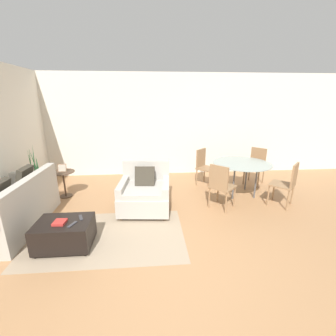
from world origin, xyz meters
TOP-DOWN VIEW (x-y plane):
  - ground_plane at (0.00, 0.00)m, footprint 20.00×20.00m
  - wall_back at (0.00, 3.70)m, footprint 12.00×0.06m
  - area_rug at (-0.94, 0.58)m, footprint 2.36×1.48m
  - couch at (-2.52, 0.98)m, footprint 0.87×1.76m
  - armchair at (-0.37, 1.45)m, footprint 1.01×1.00m
  - ottoman at (-1.50, 0.37)m, footprint 0.76×0.55m
  - book_stack at (-1.53, 0.33)m, footprint 0.17×0.18m
  - tv_remote_primary at (-1.28, 0.46)m, footprint 0.10×0.17m
  - tv_remote_secondary at (-1.35, 0.27)m, footprint 0.10×0.16m
  - potted_plant at (-2.71, 2.25)m, footprint 0.37×0.37m
  - side_table at (-2.14, 2.21)m, footprint 0.48×0.48m
  - picture_frame at (-2.14, 2.21)m, footprint 0.18×0.07m
  - dining_table at (1.75, 2.03)m, footprint 1.25×1.25m
  - dining_chair_near_left at (1.08, 1.36)m, footprint 0.59×0.59m
  - dining_chair_near_right at (2.42, 1.36)m, footprint 0.59×0.59m
  - dining_chair_far_left at (1.08, 2.69)m, footprint 0.59×0.59m
  - dining_chair_far_right at (2.42, 2.69)m, footprint 0.59×0.59m

SIDE VIEW (x-z plane):
  - ground_plane at x=0.00m, z-range 0.00..0.00m
  - area_rug at x=-0.94m, z-range 0.00..0.01m
  - ottoman at x=-1.50m, z-range 0.02..0.42m
  - potted_plant at x=-2.71m, z-range -0.34..0.83m
  - couch at x=-2.52m, z-range -0.15..0.78m
  - armchair at x=-0.37m, z-range -0.10..0.79m
  - side_table at x=-2.14m, z-range 0.12..0.70m
  - tv_remote_primary at x=-1.28m, z-range 0.40..0.41m
  - tv_remote_secondary at x=-1.35m, z-range 0.40..0.41m
  - book_stack at x=-1.53m, z-range 0.40..0.44m
  - dining_chair_near_left at x=1.08m, z-range 0.07..0.97m
  - dining_chair_near_right at x=2.42m, z-range 0.07..0.97m
  - dining_chair_far_left at x=1.08m, z-range 0.07..0.97m
  - dining_chair_far_right at x=2.42m, z-range 0.07..0.97m
  - picture_frame at x=-2.14m, z-range 0.58..0.74m
  - dining_table at x=1.75m, z-range 0.30..1.03m
  - wall_back at x=0.00m, z-range 0.00..2.75m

